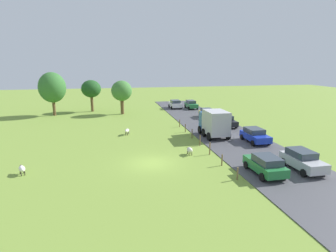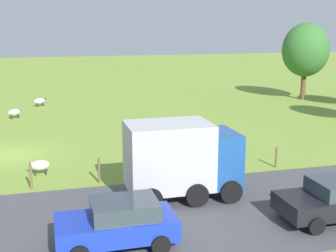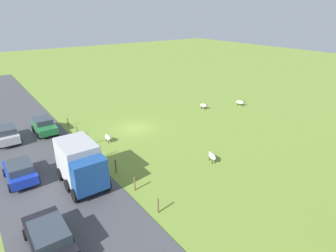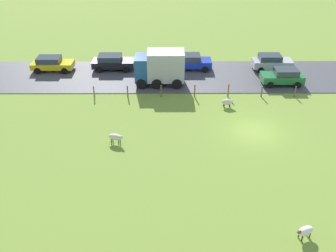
# 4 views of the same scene
# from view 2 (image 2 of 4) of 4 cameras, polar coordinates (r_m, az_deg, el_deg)

# --- Properties ---
(ground_plane) EXTENTS (160.00, 160.00, 0.00)m
(ground_plane) POSITION_cam_2_polar(r_m,az_deg,el_deg) (27.55, -18.91, -3.44)
(ground_plane) COLOR olive
(sheep_0) EXTENTS (0.55, 1.04, 0.74)m
(sheep_0) POSITION_cam_2_polar(r_m,az_deg,el_deg) (23.47, -15.77, -4.77)
(sheep_0) COLOR beige
(sheep_0) RESTS_ON ground_plane
(sheep_1) EXTENTS (0.81, 1.09, 0.75)m
(sheep_1) POSITION_cam_2_polar(r_m,az_deg,el_deg) (37.85, -18.68, 1.65)
(sheep_1) COLOR white
(sheep_1) RESTS_ON ground_plane
(sheep_2) EXTENTS (0.97, 1.18, 0.74)m
(sheep_2) POSITION_cam_2_polar(r_m,az_deg,el_deg) (42.77, -15.76, 3.04)
(sheep_2) COLOR white
(sheep_2) RESTS_ON ground_plane
(sheep_3) EXTENTS (0.78, 1.23, 0.77)m
(sheep_3) POSITION_cam_2_polar(r_m,az_deg,el_deg) (30.09, 1.75, -0.36)
(sheep_3) COLOR silver
(sheep_3) RESTS_ON ground_plane
(tree_1) EXTENTS (4.51, 4.51, 7.42)m
(tree_1) POSITION_cam_2_polar(r_m,az_deg,el_deg) (46.62, 16.86, 9.09)
(tree_1) COLOR brown
(tree_1) RESTS_ON ground_plane
(fence_post_2) EXTENTS (0.12, 0.12, 1.26)m
(fence_post_2) POSITION_cam_2_polar(r_m,az_deg,el_deg) (21.58, -16.81, -5.97)
(fence_post_2) COLOR brown
(fence_post_2) RESTS_ON ground_plane
(fence_post_3) EXTENTS (0.12, 0.12, 1.21)m
(fence_post_3) POSITION_cam_2_polar(r_m,az_deg,el_deg) (21.67, -8.65, -5.54)
(fence_post_3) COLOR brown
(fence_post_3) RESTS_ON ground_plane
(fence_post_4) EXTENTS (0.12, 0.12, 1.15)m
(fence_post_4) POSITION_cam_2_polar(r_m,az_deg,el_deg) (22.19, -0.73, -5.03)
(fence_post_4) COLOR brown
(fence_post_4) RESTS_ON ground_plane
(fence_post_5) EXTENTS (0.12, 0.12, 1.11)m
(fence_post_5) POSITION_cam_2_polar(r_m,az_deg,el_deg) (23.10, 6.69, -4.45)
(fence_post_5) COLOR brown
(fence_post_5) RESTS_ON ground_plane
(fence_post_6) EXTENTS (0.12, 0.12, 1.08)m
(fence_post_6) POSITION_cam_2_polar(r_m,az_deg,el_deg) (24.37, 13.42, -3.83)
(fence_post_6) COLOR brown
(fence_post_6) RESTS_ON ground_plane
(truck_0) EXTENTS (2.68, 4.70, 3.27)m
(truck_0) POSITION_cam_2_polar(r_m,az_deg,el_deg) (19.25, 1.59, -3.98)
(truck_0) COLOR #1E4C99
(truck_0) RESTS_ON road_strip
(car_5) EXTENTS (2.13, 3.98, 1.58)m
(car_5) POSITION_cam_2_polar(r_m,az_deg,el_deg) (15.54, -6.25, -11.92)
(car_5) COLOR #1933B2
(car_5) RESTS_ON road_strip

